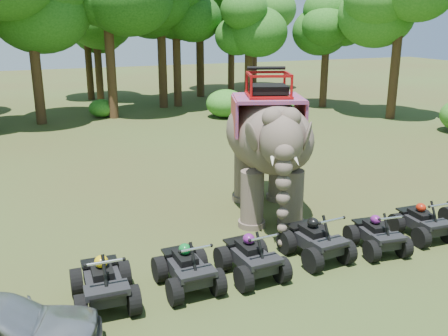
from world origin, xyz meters
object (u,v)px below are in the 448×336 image
Objects in this scene: atv_0 at (103,277)px; atv_4 at (378,230)px; atv_1 at (187,262)px; atv_2 at (252,251)px; elephant at (267,143)px; atv_3 at (316,235)px; atv_5 at (423,217)px.

atv_0 reaches higher than atv_4.
atv_1 and atv_2 have the same top height.
atv_0 is at bearing -129.66° from elephant.
atv_0 reaches higher than atv_2.
atv_3 is 1.82m from atv_4.
atv_2 is (3.59, -0.05, -0.03)m from atv_0.
atv_3 is (5.58, 0.18, -0.02)m from atv_0.
atv_4 is at bearing -4.14° from atv_2.
elephant is 5.13m from atv_5.
atv_4 is (1.53, -3.73, -1.72)m from elephant.
atv_4 is at bearing -49.34° from elephant.
atv_0 is 1.13× the size of atv_4.
atv_3 is at bearing -178.14° from atv_5.
atv_0 is 9.18m from atv_5.
atv_3 reaches higher than atv_1.
atv_0 reaches higher than atv_3.
atv_1 is 1.08× the size of atv_4.
atv_3 is at bearing 178.04° from atv_4.
atv_2 is at bearing -175.63° from atv_5.
atv_0 is 1.02× the size of atv_3.
atv_3 reaches higher than atv_2.
atv_1 is 5.43m from atv_4.
atv_1 is 3.63m from atv_3.
atv_4 is 1.81m from atv_5.
atv_3 is at bearing 0.64° from atv_1.
atv_0 is (-5.85, -3.65, -1.64)m from elephant.
atv_2 reaches higher than atv_4.
elephant is 5.60m from atv_1.
atv_3 is (3.63, 0.18, 0.02)m from atv_1.
atv_3 is (-0.27, -3.48, -1.65)m from elephant.
elephant reaches higher than atv_0.
elephant is at bearing 135.84° from atv_5.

